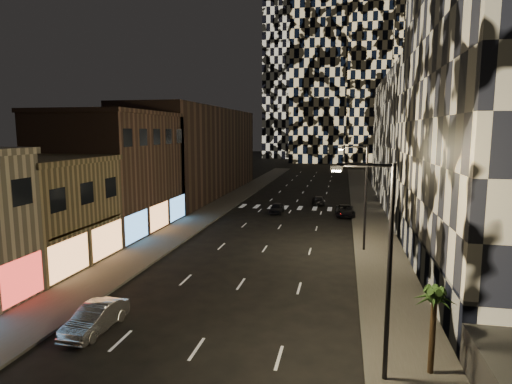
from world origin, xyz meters
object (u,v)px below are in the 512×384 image
at_px(car_dark_midlane, 277,208).
at_px(palm_tree, 434,302).
at_px(car_silver_parked, 95,318).
at_px(car_dark_oncoming, 318,200).
at_px(streetlight_far, 363,190).
at_px(car_dark_rightlane, 345,211).
at_px(streetlight_near, 384,257).

xyz_separation_m(car_dark_midlane, palm_tree, (12.11, -34.92, 2.67)).
relative_size(car_silver_parked, car_dark_oncoming, 1.02).
xyz_separation_m(streetlight_far, car_dark_rightlane, (-1.36, 15.60, -4.69)).
xyz_separation_m(streetlight_near, car_dark_oncoming, (-5.08, 43.33, -4.74)).
bearing_deg(car_dark_rightlane, car_dark_midlane, 175.07).
height_order(car_dark_oncoming, palm_tree, palm_tree).
height_order(car_dark_midlane, car_dark_rightlane, car_dark_rightlane).
relative_size(streetlight_far, car_dark_midlane, 2.36).
bearing_deg(palm_tree, car_dark_midlane, 109.13).
bearing_deg(car_dark_oncoming, streetlight_far, 97.65).
height_order(car_dark_midlane, palm_tree, palm_tree).
height_order(car_silver_parked, car_dark_rightlane, car_silver_parked).
relative_size(car_dark_oncoming, car_dark_rightlane, 0.88).
relative_size(car_dark_oncoming, palm_tree, 1.10).
relative_size(streetlight_near, streetlight_far, 1.00).
bearing_deg(streetlight_far, car_dark_rightlane, 94.97).
distance_m(streetlight_near, car_dark_oncoming, 43.88).
relative_size(car_silver_parked, car_dark_midlane, 1.13).
relative_size(streetlight_far, car_dark_rightlane, 1.88).
distance_m(car_silver_parked, car_dark_midlane, 34.34).
bearing_deg(car_dark_oncoming, streetlight_near, 92.06).
xyz_separation_m(streetlight_far, car_dark_oncoming, (-5.08, 23.33, -4.74)).
xyz_separation_m(streetlight_near, streetlight_far, (0.00, 20.00, 0.00)).
xyz_separation_m(car_dark_midlane, car_dark_rightlane, (8.55, -0.17, 0.02)).
bearing_deg(streetlight_near, car_dark_oncoming, 96.68).
height_order(streetlight_far, car_silver_parked, streetlight_far).
bearing_deg(car_dark_oncoming, car_dark_midlane, 52.79).
bearing_deg(car_dark_rightlane, car_silver_parked, -114.45).
height_order(car_dark_oncoming, car_dark_rightlane, car_dark_rightlane).
bearing_deg(streetlight_far, streetlight_near, -90.00).
distance_m(streetlight_far, car_dark_midlane, 19.21).
bearing_deg(palm_tree, car_silver_parked, 177.07).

